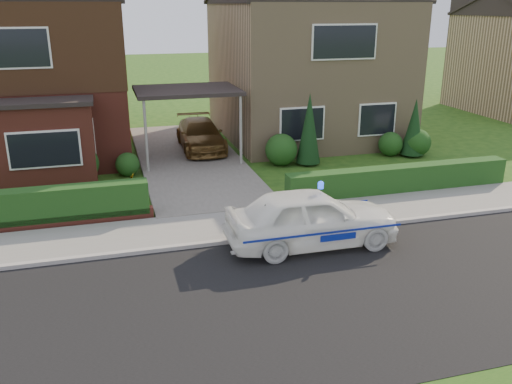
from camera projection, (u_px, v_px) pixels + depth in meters
name	position (u px, v px, depth m)	size (l,w,h in m)	color
ground	(277.00, 302.00, 10.97)	(120.00, 120.00, 0.00)	#1C4512
road	(277.00, 302.00, 10.97)	(60.00, 6.00, 0.02)	black
kerb	(240.00, 240.00, 13.72)	(60.00, 0.16, 0.12)	#9E9993
sidewalk	(231.00, 225.00, 14.68)	(60.00, 2.00, 0.10)	slate
driveway	(190.00, 159.00, 20.94)	(3.80, 12.00, 0.12)	#666059
house_left	(25.00, 57.00, 20.86)	(7.50, 9.53, 7.25)	brown
house_right	(305.00, 53.00, 23.98)	(7.50, 8.06, 7.25)	tan
carport_link	(187.00, 92.00, 20.05)	(3.80, 3.00, 2.77)	black
dwarf_wall	(5.00, 227.00, 14.23)	(7.70, 0.25, 0.36)	brown
hedge_left	(7.00, 231.00, 14.42)	(7.50, 0.55, 0.90)	#103414
hedge_right	(398.00, 193.00, 17.33)	(7.50, 0.55, 0.80)	#103414
shrub_left_mid	(79.00, 164.00, 18.17)	(1.32, 1.32, 1.32)	#103414
shrub_left_near	(128.00, 164.00, 18.94)	(0.84, 0.84, 0.84)	#103414
shrub_right_near	(281.00, 150.00, 20.14)	(1.20, 1.20, 1.20)	#103414
shrub_right_mid	(391.00, 144.00, 21.46)	(0.96, 0.96, 0.96)	#103414
shrub_right_far	(417.00, 143.00, 21.42)	(1.08, 1.08, 1.08)	#103414
conifer_a	(309.00, 131.00, 19.99)	(0.90, 0.90, 2.60)	black
conifer_b	(414.00, 129.00, 21.19)	(0.90, 0.90, 2.20)	black
police_car	(311.00, 218.00, 13.34)	(3.93, 4.29, 1.62)	white
driveway_car	(200.00, 135.00, 21.97)	(1.65, 4.07, 1.18)	brown
potted_plant_b	(129.00, 187.00, 16.61)	(0.45, 0.37, 0.82)	gray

